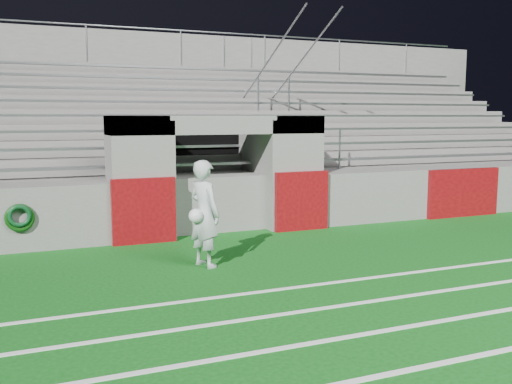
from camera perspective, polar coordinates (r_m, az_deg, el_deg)
name	(u,v)px	position (r m, az deg, el deg)	size (l,w,h in m)	color
ground	(286,269)	(9.78, 3.00, -7.74)	(90.00, 90.00, 0.00)	#0D5013
stadium_structure	(169,154)	(17.01, -8.66, 3.79)	(26.00, 8.48, 5.42)	slate
goalkeeper_with_ball	(204,214)	(9.82, -5.19, -2.17)	(0.66, 0.79, 1.85)	silver
hose_coil	(20,217)	(11.59, -22.56, -2.34)	(0.54, 0.14, 0.54)	#0C3B0B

